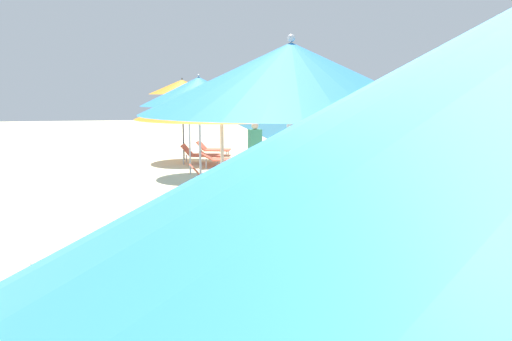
% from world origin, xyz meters
% --- Properties ---
extents(umbrella_second, '(2.33, 2.33, 2.79)m').
position_xyz_m(umbrella_second, '(-0.43, 3.31, 2.46)').
color(umbrella_second, silver).
rests_on(umbrella_second, ground).
extents(lounger_second_shoreside, '(1.61, 0.96, 0.52)m').
position_xyz_m(lounger_second_shoreside, '(0.58, 4.41, 0.27)').
color(lounger_second_shoreside, '#4CA572').
rests_on(lounger_second_shoreside, ground).
extents(umbrella_third, '(2.41, 2.41, 2.52)m').
position_xyz_m(umbrella_third, '(-0.65, 6.30, 2.22)').
color(umbrella_third, silver).
rests_on(umbrella_third, ground).
extents(lounger_third_shoreside, '(1.32, 0.81, 0.53)m').
position_xyz_m(lounger_third_shoreside, '(0.37, 7.34, 0.25)').
color(lounger_third_shoreside, '#D8593F').
rests_on(lounger_third_shoreside, ground).
extents(umbrella_fourth, '(2.50, 2.50, 2.73)m').
position_xyz_m(umbrella_fourth, '(-0.75, 9.86, 2.37)').
color(umbrella_fourth, silver).
rests_on(umbrella_fourth, ground).
extents(lounger_fourth_shoreside, '(1.54, 0.74, 0.62)m').
position_xyz_m(lounger_fourth_shoreside, '(-0.24, 10.90, 0.27)').
color(lounger_fourth_shoreside, '#D8593F').
rests_on(lounger_fourth_shoreside, ground).
extents(lounger_fourth_inland, '(1.37, 0.78, 0.55)m').
position_xyz_m(lounger_fourth_inland, '(-0.33, 8.76, 0.32)').
color(lounger_fourth_inland, '#D8593F').
rests_on(lounger_fourth_inland, ground).
extents(umbrella_fifth, '(1.98, 1.98, 2.48)m').
position_xyz_m(umbrella_fifth, '(-0.85, 13.08, 2.18)').
color(umbrella_fifth, silver).
rests_on(umbrella_fifth, ground).
extents(lounger_fifth_shoreside, '(1.35, 0.74, 0.49)m').
position_xyz_m(lounger_fifth_shoreside, '(0.16, 14.23, 0.27)').
color(lounger_fifth_shoreside, '#D8593F').
rests_on(lounger_fifth_shoreside, ground).
extents(umbrella_farthest, '(2.30, 2.30, 2.83)m').
position_xyz_m(umbrella_farthest, '(-0.96, 16.03, 2.52)').
color(umbrella_farthest, '#4C4C51').
rests_on(umbrella_farthest, ground).
extents(lounger_farthest_shoreside, '(1.35, 0.93, 0.54)m').
position_xyz_m(lounger_farthest_shoreside, '(0.14, 17.01, 0.25)').
color(lounger_farthest_shoreside, '#D8593F').
rests_on(lounger_farthest_shoreside, ground).
extents(lounger_farthest_inland, '(1.41, 0.88, 0.65)m').
position_xyz_m(lounger_farthest_inland, '(-0.44, 15.05, 0.33)').
color(lounger_farthest_inland, '#D8593F').
rests_on(lounger_farthest_inland, ground).
extents(person_walking_near, '(0.40, 0.28, 1.51)m').
position_xyz_m(person_walking_near, '(0.98, 12.71, 0.90)').
color(person_walking_near, silver).
rests_on(person_walking_near, ground).
extents(beach_ball, '(0.28, 0.28, 0.28)m').
position_xyz_m(beach_ball, '(1.59, 11.04, 0.14)').
color(beach_ball, white).
rests_on(beach_ball, ground).
extents(cooler_box, '(0.64, 0.61, 0.30)m').
position_xyz_m(cooler_box, '(-2.79, 5.61, 0.15)').
color(cooler_box, '#338C59').
rests_on(cooler_box, ground).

